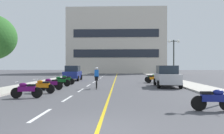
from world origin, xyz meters
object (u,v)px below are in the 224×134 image
Objects in this scene: street_lamp_mid at (174,50)px; parked_car_near at (167,76)px; motorcycle_4 at (61,81)px; motorcycle_6 at (154,79)px; cyclist_rider at (97,77)px; motorcycle_2 at (43,86)px; parked_car_mid at (73,73)px; motorcycle_1 at (27,90)px; motorcycle_7 at (152,78)px; motorcycle_5 at (66,80)px; motorcycle_0 at (213,99)px; motorcycle_3 at (51,84)px.

street_lamp_mid is 1.12× the size of parked_car_near.
motorcycle_4 is 9.56m from motorcycle_6.
motorcycle_6 is (8.70, 3.96, 0.00)m from motorcycle_4.
motorcycle_4 is at bearing 151.24° from cyclist_rider.
motorcycle_2 and motorcycle_4 have the same top height.
parked_car_mid is 2.53× the size of motorcycle_2.
motorcycle_4 is (-0.00, 6.92, 0.00)m from motorcycle_1.
motorcycle_7 is at bearing 94.78° from parked_car_near.
street_lamp_mid is at bearing 49.74° from motorcycle_6.
cyclist_rider reaches higher than motorcycle_5.
motorcycle_2 is at bearing -88.55° from motorcycle_4.
motorcycle_1 is 0.96× the size of cyclist_rider.
parked_car_near is at bearing -85.22° from motorcycle_7.
street_lamp_mid reaches higher than motorcycle_4.
parked_car_mid reaches higher than motorcycle_0.
motorcycle_0 is 13.97m from motorcycle_6.
motorcycle_5 is at bearing 131.21° from cyclist_rider.
street_lamp_mid reaches higher than motorcycle_3.
motorcycle_5 is at bearing 126.45° from motorcycle_0.
motorcycle_5 is at bearing 90.17° from motorcycle_1.
cyclist_rider is (3.36, -3.84, 0.41)m from motorcycle_5.
motorcycle_1 and motorcycle_6 have the same top height.
street_lamp_mid is 1.13× the size of parked_car_mid.
cyclist_rider reaches higher than motorcycle_1.
motorcycle_5 is (-9.20, 2.06, -0.44)m from parked_car_near.
motorcycle_7 is at bearing 43.74° from motorcycle_3.
motorcycle_2 and motorcycle_7 have the same top height.
street_lamp_mid is 2.90× the size of motorcycle_3.
motorcycle_0 is 1.01× the size of motorcycle_2.
motorcycle_5 is at bearing -83.89° from parked_car_mid.
motorcycle_2 is (-11.49, -12.14, -3.20)m from street_lamp_mid.
cyclist_rider is (-5.51, 8.18, 0.41)m from motorcycle_0.
motorcycle_0 and motorcycle_2 have the same top height.
parked_car_near reaches higher than motorcycle_6.
motorcycle_3 is 3.47m from cyclist_rider.
motorcycle_4 is at bearing 179.69° from parked_car_near.
motorcycle_3 and motorcycle_7 have the same top height.
motorcycle_0 is at bearing -19.24° from motorcycle_1.
parked_car_near is at bearing -0.31° from motorcycle_4.
motorcycle_5 is at bearing -155.15° from street_lamp_mid.
motorcycle_0 is at bearing -61.92° from parked_car_mid.
parked_car_near reaches higher than motorcycle_4.
motorcycle_0 is at bearing -89.53° from motorcycle_7.
cyclist_rider is (-5.36, -5.79, 0.41)m from motorcycle_6.
parked_car_near is 10.21m from motorcycle_2.
street_lamp_mid is 12.56m from parked_car_mid.
motorcycle_2 is 1.00× the size of motorcycle_5.
motorcycle_6 is at bearing -90.99° from motorcycle_7.
street_lamp_mid is at bearing 71.91° from parked_car_near.
motorcycle_1 and motorcycle_7 have the same top height.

